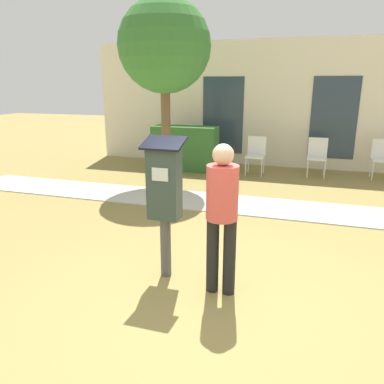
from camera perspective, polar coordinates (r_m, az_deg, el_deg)
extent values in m
plane|color=olive|center=(3.93, 2.04, -16.61)|extent=(40.00, 40.00, 0.00)
cube|color=beige|center=(6.82, 9.30, -2.09)|extent=(12.00, 1.10, 0.02)
cube|color=beige|center=(10.16, 12.85, 12.86)|extent=(10.00, 0.24, 3.20)
cube|color=#2D3D4C|center=(10.27, 4.72, 11.55)|extent=(1.10, 0.02, 2.00)
cube|color=#2D3D4C|center=(10.03, 20.78, 10.46)|extent=(1.10, 0.02, 2.00)
cylinder|color=#4C4C4C|center=(4.29, -4.03, -8.34)|extent=(0.12, 0.12, 0.70)
cube|color=#2D3D38|center=(4.03, -4.24, 1.39)|extent=(0.34, 0.22, 0.80)
cube|color=silver|center=(3.90, -4.90, 2.68)|extent=(0.18, 0.01, 0.14)
cube|color=black|center=(3.95, -4.37, 7.47)|extent=(0.44, 0.31, 0.12)
cylinder|color=black|center=(3.96, 3.12, -9.56)|extent=(0.13, 0.13, 0.82)
cylinder|color=black|center=(3.92, 5.71, -9.87)|extent=(0.13, 0.13, 0.82)
cylinder|color=#D14C47|center=(3.69, 4.64, -0.11)|extent=(0.32, 0.32, 0.55)
sphere|color=#D8AD8C|center=(3.60, 4.77, 5.70)|extent=(0.21, 0.21, 0.21)
cylinder|color=white|center=(9.04, 8.18, 3.81)|extent=(0.03, 0.03, 0.42)
cylinder|color=white|center=(8.99, 10.57, 3.63)|extent=(0.03, 0.03, 0.42)
cylinder|color=white|center=(9.40, 8.56, 4.28)|extent=(0.03, 0.03, 0.42)
cylinder|color=white|center=(9.35, 10.87, 4.11)|extent=(0.03, 0.03, 0.42)
cube|color=white|center=(9.15, 9.61, 5.36)|extent=(0.44, 0.44, 0.04)
cube|color=white|center=(9.30, 9.86, 7.02)|extent=(0.44, 0.04, 0.44)
cylinder|color=white|center=(9.12, 17.20, 3.36)|extent=(0.03, 0.03, 0.42)
cylinder|color=white|center=(9.13, 19.58, 3.16)|extent=(0.03, 0.03, 0.42)
cylinder|color=white|center=(9.49, 17.23, 3.84)|extent=(0.03, 0.03, 0.42)
cylinder|color=white|center=(9.50, 19.52, 3.64)|extent=(0.03, 0.03, 0.42)
cube|color=white|center=(9.26, 18.51, 4.89)|extent=(0.44, 0.44, 0.04)
cube|color=white|center=(9.42, 18.63, 6.53)|extent=(0.44, 0.04, 0.44)
cylinder|color=white|center=(9.43, 25.82, 2.86)|extent=(0.03, 0.03, 0.42)
cylinder|color=white|center=(9.80, 25.53, 3.35)|extent=(0.03, 0.03, 0.42)
cube|color=white|center=(9.60, 26.96, 4.33)|extent=(0.44, 0.44, 0.04)
cube|color=white|center=(9.76, 26.96, 5.93)|extent=(0.44, 0.04, 0.44)
cube|color=#33662D|center=(9.53, -1.07, 6.70)|extent=(1.63, 0.60, 1.10)
cylinder|color=brown|center=(8.19, -3.96, 8.98)|extent=(0.20, 0.20, 2.20)
sphere|color=#387533|center=(8.16, -4.22, 21.36)|extent=(1.90, 1.90, 1.90)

